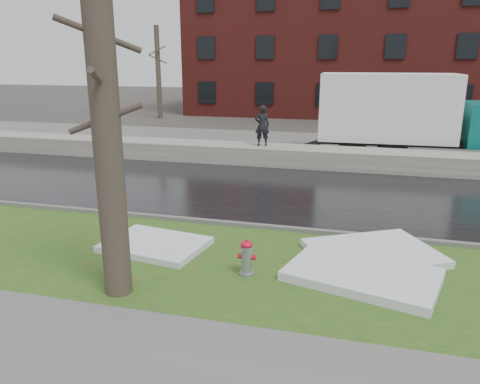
% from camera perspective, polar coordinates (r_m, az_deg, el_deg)
% --- Properties ---
extents(ground, '(120.00, 120.00, 0.00)m').
position_cam_1_polar(ground, '(11.09, 0.35, -6.24)').
color(ground, '#47423D').
rests_on(ground, ground).
extents(verge, '(60.00, 4.50, 0.04)m').
position_cam_1_polar(verge, '(9.98, -1.48, -8.75)').
color(verge, '#274517').
rests_on(verge, ground).
extents(sidewalk, '(60.00, 3.00, 0.05)m').
position_cam_1_polar(sidewalk, '(6.95, -10.83, -21.09)').
color(sidewalk, slate).
rests_on(sidewalk, ground).
extents(road, '(60.00, 7.00, 0.03)m').
position_cam_1_polar(road, '(15.26, 4.60, -0.02)').
color(road, black).
rests_on(road, ground).
extents(parking_lot, '(60.00, 9.00, 0.03)m').
position_cam_1_polar(parking_lot, '(23.47, 8.39, 5.48)').
color(parking_lot, slate).
rests_on(parking_lot, ground).
extents(curb, '(60.00, 0.15, 0.14)m').
position_cam_1_polar(curb, '(11.98, 1.55, -4.19)').
color(curb, slate).
rests_on(curb, ground).
extents(snowbank, '(60.00, 1.60, 0.75)m').
position_cam_1_polar(snowbank, '(19.21, 6.91, 4.33)').
color(snowbank, '#AAA79C').
rests_on(snowbank, ground).
extents(brick_building, '(26.00, 12.00, 10.00)m').
position_cam_1_polar(brick_building, '(39.96, 14.69, 16.55)').
color(brick_building, maroon).
rests_on(brick_building, ground).
extents(bg_tree_left, '(1.40, 1.62, 6.50)m').
position_cam_1_polar(bg_tree_left, '(35.13, -9.93, 14.25)').
color(bg_tree_left, brown).
rests_on(bg_tree_left, ground).
extents(bg_tree_center, '(1.40, 1.62, 6.50)m').
position_cam_1_polar(bg_tree_center, '(36.97, 1.53, 14.54)').
color(bg_tree_center, brown).
rests_on(bg_tree_center, ground).
extents(fire_hydrant, '(0.36, 0.31, 0.75)m').
position_cam_1_polar(fire_hydrant, '(9.30, 0.83, -7.80)').
color(fire_hydrant, gray).
rests_on(fire_hydrant, verge).
extents(tree, '(1.27, 1.49, 6.20)m').
position_cam_1_polar(tree, '(8.20, -16.03, 8.16)').
color(tree, brown).
rests_on(tree, verge).
extents(box_truck, '(10.87, 2.88, 3.61)m').
position_cam_1_polar(box_truck, '(21.68, 20.44, 8.88)').
color(box_truck, black).
rests_on(box_truck, ground).
extents(worker, '(0.70, 0.58, 1.65)m').
position_cam_1_polar(worker, '(19.27, 2.71, 8.09)').
color(worker, black).
rests_on(worker, snowbank).
extents(snow_patch_near, '(3.25, 3.01, 0.16)m').
position_cam_1_polar(snow_patch_near, '(10.66, 15.91, -7.14)').
color(snow_patch_near, white).
rests_on(snow_patch_near, verge).
extents(snow_patch_far, '(2.41, 1.91, 0.14)m').
position_cam_1_polar(snow_patch_far, '(10.89, -10.29, -6.32)').
color(snow_patch_far, white).
rests_on(snow_patch_far, verge).
extents(snow_patch_side, '(3.18, 2.47, 0.18)m').
position_cam_1_polar(snow_patch_side, '(9.57, 14.69, -9.70)').
color(snow_patch_side, white).
rests_on(snow_patch_side, verge).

